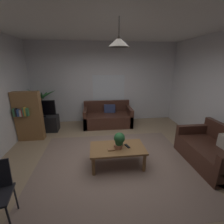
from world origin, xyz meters
TOP-DOWN VIEW (x-y plane):
  - floor at (0.00, 0.00)m, footprint 5.20×5.13m
  - rug at (0.00, -0.20)m, footprint 3.38×2.82m
  - wall_back at (0.00, 2.59)m, footprint 5.32×0.06m
  - ceiling at (0.00, 0.00)m, footprint 5.20×5.13m
  - window_pane at (0.15, 2.56)m, footprint 1.16×0.01m
  - couch_under_window at (0.05, 2.07)m, footprint 1.66×0.86m
  - couch_right_side at (2.10, -0.39)m, footprint 0.86×1.41m
  - coffee_table at (0.06, -0.21)m, footprint 1.14×0.63m
  - book_on_table_0 at (-0.08, -0.30)m, footprint 0.15×0.10m
  - remote_on_table_0 at (0.27, -0.20)m, footprint 0.10×0.17m
  - remote_on_table_1 at (0.15, -0.16)m, footprint 0.10×0.17m
  - potted_plant_on_table at (0.08, -0.24)m, footprint 0.23×0.23m
  - tv_stand at (-2.05, 1.81)m, footprint 0.90×0.44m
  - tv at (-2.05, 1.79)m, footprint 0.84×0.16m
  - potted_palm_corner at (-2.18, 2.29)m, footprint 0.96×0.80m
  - bookshelf_corner at (-2.23, 1.24)m, footprint 0.70×0.31m
  - pendant_lamp at (0.06, -0.21)m, footprint 0.37×0.37m

SIDE VIEW (x-z plane):
  - floor at x=0.00m, z-range -0.02..0.00m
  - rug at x=0.00m, z-range 0.00..0.01m
  - tv_stand at x=-2.05m, z-range 0.00..0.50m
  - couch_under_window at x=0.05m, z-range -0.14..0.68m
  - couch_right_side at x=2.10m, z-range -0.14..0.68m
  - coffee_table at x=0.06m, z-range 0.15..0.58m
  - remote_on_table_0 at x=0.27m, z-range 0.43..0.45m
  - remote_on_table_1 at x=0.15m, z-range 0.43..0.45m
  - book_on_table_0 at x=-0.08m, z-range 0.43..0.46m
  - potted_plant_on_table at x=0.08m, z-range 0.44..0.78m
  - potted_palm_corner at x=-2.18m, z-range -0.06..1.30m
  - bookshelf_corner at x=-2.23m, z-range 0.01..1.41m
  - tv at x=-2.05m, z-range 0.51..1.03m
  - window_pane at x=0.15m, z-range 0.76..1.72m
  - wall_back at x=0.00m, z-range 0.00..2.84m
  - pendant_lamp at x=0.06m, z-range 2.23..2.69m
  - ceiling at x=0.00m, z-range 2.84..2.86m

